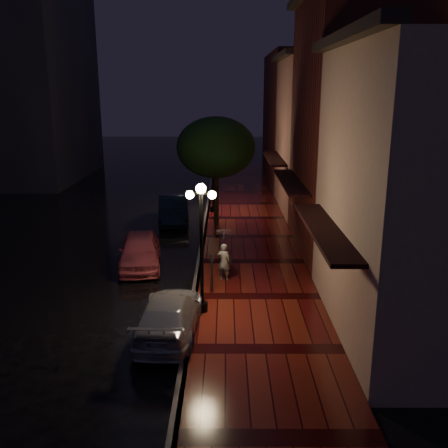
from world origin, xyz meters
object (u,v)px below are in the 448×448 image
(streetlamp_near, at_px, (201,241))
(pink_car, at_px, (140,251))
(street_tree, at_px, (216,149))
(silver_car, at_px, (169,314))
(navy_car, at_px, (173,210))
(woman_with_umbrella, at_px, (224,246))
(parking_meter, at_px, (212,269))
(streetlamp_far, at_px, (213,171))

(streetlamp_near, xyz_separation_m, pink_car, (-2.85, 4.72, -1.89))
(street_tree, distance_m, silver_car, 12.87)
(navy_car, relative_size, silver_car, 1.04)
(pink_car, xyz_separation_m, woman_with_umbrella, (3.56, -1.89, 0.79))
(parking_meter, bearing_deg, navy_car, 109.82)
(pink_car, bearing_deg, streetlamp_far, 65.69)
(silver_car, height_order, parking_meter, parking_meter)
(woman_with_umbrella, relative_size, parking_meter, 1.41)
(woman_with_umbrella, bearing_deg, navy_car, -51.99)
(navy_car, xyz_separation_m, silver_car, (1.24, -13.28, -0.11))
(streetlamp_far, bearing_deg, silver_car, -93.55)
(streetlamp_far, xyz_separation_m, silver_car, (-0.95, -15.30, -1.96))
(streetlamp_near, height_order, street_tree, street_tree)
(pink_car, relative_size, silver_car, 0.95)
(navy_car, bearing_deg, woman_with_umbrella, -78.93)
(silver_car, bearing_deg, street_tree, -92.47)
(woman_with_umbrella, bearing_deg, silver_car, 88.60)
(streetlamp_near, bearing_deg, street_tree, 88.65)
(streetlamp_near, distance_m, woman_with_umbrella, 3.11)
(parking_meter, bearing_deg, street_tree, 96.58)
(streetlamp_far, height_order, street_tree, street_tree)
(streetlamp_near, relative_size, pink_car, 1.03)
(street_tree, relative_size, pink_car, 1.38)
(street_tree, relative_size, navy_car, 1.27)
(parking_meter, bearing_deg, woman_with_umbrella, 77.34)
(navy_car, height_order, woman_with_umbrella, woman_with_umbrella)
(streetlamp_far, xyz_separation_m, parking_meter, (0.28, -12.40, -1.57))
(street_tree, height_order, navy_car, street_tree)
(streetlamp_near, height_order, streetlamp_far, same)
(pink_car, height_order, navy_car, navy_car)
(streetlamp_near, height_order, silver_car, streetlamp_near)
(streetlamp_far, bearing_deg, pink_car, -107.07)
(streetlamp_far, distance_m, woman_with_umbrella, 11.25)
(pink_car, distance_m, silver_car, 6.31)
(streetlamp_far, distance_m, street_tree, 3.44)
(streetlamp_near, relative_size, silver_car, 0.98)
(silver_car, xyz_separation_m, parking_meter, (1.23, 2.90, 0.39))
(silver_car, xyz_separation_m, woman_with_umbrella, (1.66, 4.13, 0.87))
(streetlamp_far, bearing_deg, woman_with_umbrella, -86.38)
(streetlamp_far, relative_size, parking_meter, 2.96)
(pink_car, bearing_deg, woman_with_umbrella, -35.21)
(streetlamp_near, distance_m, pink_car, 5.82)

